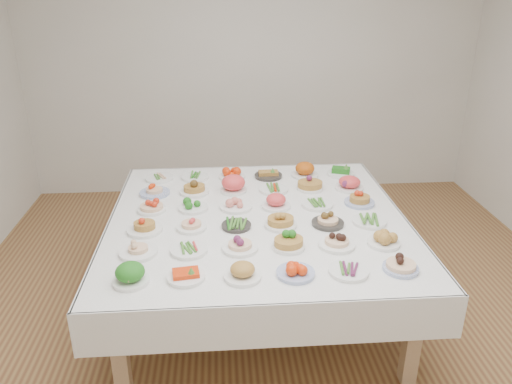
{
  "coord_description": "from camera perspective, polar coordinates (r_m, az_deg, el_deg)",
  "views": [
    {
      "loc": [
        -0.39,
        -3.05,
        2.32
      ],
      "look_at": [
        -0.14,
        0.31,
        0.88
      ],
      "focal_mm": 35.0,
      "sensor_mm": 36.0,
      "label": 1
    }
  ],
  "objects": [
    {
      "name": "room_envelope",
      "position": [
        3.11,
        3.03,
        14.12
      ],
      "size": [
        5.02,
        5.02,
        2.81
      ],
      "color": "olive",
      "rests_on": "ground"
    },
    {
      "name": "display_table",
      "position": [
        3.61,
        0.18,
        -3.83
      ],
      "size": [
        2.12,
        2.12,
        0.75
      ],
      "color": "white",
      "rests_on": "ground"
    },
    {
      "name": "dish_0",
      "position": [
        2.9,
        -14.19,
        -8.98
      ],
      "size": [
        0.2,
        0.2,
        0.13
      ],
      "color": "white",
      "rests_on": "display_table"
    },
    {
      "name": "dish_1",
      "position": [
        2.89,
        -8.02,
        -9.19
      ],
      "size": [
        0.22,
        0.22,
        0.09
      ],
      "color": "white",
      "rests_on": "display_table"
    },
    {
      "name": "dish_2",
      "position": [
        2.86,
        -1.55,
        -8.93
      ],
      "size": [
        0.21,
        0.21,
        0.11
      ],
      "color": "white",
      "rests_on": "display_table"
    },
    {
      "name": "dish_3",
      "position": [
        2.9,
        4.55,
        -8.8
      ],
      "size": [
        0.22,
        0.22,
        0.09
      ],
      "color": "#4C66B2",
      "rests_on": "display_table"
    },
    {
      "name": "dish_4",
      "position": [
        2.97,
        10.52,
        -8.79
      ],
      "size": [
        0.23,
        0.23,
        0.05
      ],
      "color": "white",
      "rests_on": "display_table"
    },
    {
      "name": "dish_5",
      "position": [
        3.04,
        16.29,
        -7.61
      ],
      "size": [
        0.22,
        0.22,
        0.13
      ],
      "color": "#4C66B2",
      "rests_on": "display_table"
    },
    {
      "name": "dish_6",
      "position": [
        3.18,
        -13.34,
        -6.05
      ],
      "size": [
        0.24,
        0.24,
        0.12
      ],
      "color": "white",
      "rests_on": "display_table"
    },
    {
      "name": "dish_7",
      "position": [
        3.16,
        -7.66,
        -6.47
      ],
      "size": [
        0.23,
        0.23,
        0.05
      ],
      "color": "white",
      "rests_on": "display_table"
    },
    {
      "name": "dish_8",
      "position": [
        3.13,
        -1.84,
        -5.61
      ],
      "size": [
        0.23,
        0.23,
        0.13
      ],
      "color": "white",
      "rests_on": "display_table"
    },
    {
      "name": "dish_9",
      "position": [
        3.15,
        3.76,
        -5.41
      ],
      "size": [
        0.22,
        0.21,
        0.13
      ],
      "color": "white",
      "rests_on": "display_table"
    },
    {
      "name": "dish_10",
      "position": [
        3.21,
        9.24,
        -5.23
      ],
      "size": [
        0.23,
        0.23,
        0.12
      ],
      "color": "white",
      "rests_on": "display_table"
    },
    {
      "name": "dish_11",
      "position": [
        3.3,
        14.42,
        -5.14
      ],
      "size": [
        0.21,
        0.21,
        0.1
      ],
      "color": "white",
      "rests_on": "display_table"
    },
    {
      "name": "dish_12",
      "position": [
        3.44,
        -12.64,
        -3.56
      ],
      "size": [
        0.24,
        0.24,
        0.13
      ],
      "color": "white",
      "rests_on": "display_table"
    },
    {
      "name": "dish_13",
      "position": [
        3.42,
        -7.41,
        -3.52
      ],
      "size": [
        0.2,
        0.2,
        0.1
      ],
      "color": "white",
      "rests_on": "display_table"
    },
    {
      "name": "dish_14",
      "position": [
        3.42,
        -2.27,
        -3.74
      ],
      "size": [
        0.2,
        0.2,
        0.05
      ],
      "color": "#2C2A27",
      "rests_on": "display_table"
    },
    {
      "name": "dish_15",
      "position": [
        3.42,
        2.83,
        -2.97
      ],
      "size": [
        0.22,
        0.22,
        0.14
      ],
      "color": "white",
      "rests_on": "display_table"
    },
    {
      "name": "dish_16",
      "position": [
        3.47,
        8.25,
        -2.85
      ],
      "size": [
        0.22,
        0.22,
        0.13
      ],
      "color": "#2C2A27",
      "rests_on": "display_table"
    },
    {
      "name": "dish_17",
      "position": [
        3.57,
        12.82,
        -3.11
      ],
      "size": [
        0.24,
        0.23,
        0.06
      ],
      "color": "white",
      "rests_on": "display_table"
    },
    {
      "name": "dish_18",
      "position": [
        3.72,
        -11.87,
        -1.4
      ],
      "size": [
        0.2,
        0.2,
        0.12
      ],
      "color": "white",
      "rests_on": "display_table"
    },
    {
      "name": "dish_19",
      "position": [
        3.7,
        -7.21,
        -1.37
      ],
      "size": [
        0.22,
        0.22,
        0.1
      ],
      "color": "white",
      "rests_on": "display_table"
    },
    {
      "name": "dish_20",
      "position": [
        3.7,
        -2.31,
        -1.25
      ],
      "size": [
        0.24,
        0.24,
        0.1
      ],
      "color": "white",
      "rests_on": "display_table"
    },
    {
      "name": "dish_21",
      "position": [
        3.71,
        2.3,
        -1.08
      ],
      "size": [
        0.21,
        0.21,
        0.11
      ],
      "color": "white",
      "rests_on": "display_table"
    },
    {
      "name": "dish_22",
      "position": [
        3.76,
        7.01,
        -1.32
      ],
      "size": [
        0.23,
        0.23,
        0.05
      ],
      "color": "white",
      "rests_on": "display_table"
    },
    {
      "name": "dish_23",
      "position": [
        3.84,
        11.78,
        -0.61
      ],
      "size": [
        0.22,
        0.22,
        0.12
      ],
      "color": "#4C66B2",
      "rests_on": "display_table"
    },
    {
      "name": "dish_24",
      "position": [
        4.01,
        -11.54,
        0.44
      ],
      "size": [
        0.23,
        0.23,
        0.12
      ],
      "color": "#4C66B2",
      "rests_on": "display_table"
    },
    {
      "name": "dish_25",
      "position": [
        3.97,
        -7.08,
        0.78
      ],
      "size": [
        0.25,
        0.24,
        0.14
      ],
      "color": "white",
      "rests_on": "display_table"
    },
    {
      "name": "dish_26",
      "position": [
        3.97,
        -2.6,
        0.93
      ],
      "size": [
        0.24,
        0.24,
        0.14
      ],
      "color": "white",
      "rests_on": "display_table"
    },
    {
      "name": "dish_27",
      "position": [
        4.0,
        2.02,
        0.43
      ],
      "size": [
        0.23,
        0.23,
        0.05
      ],
      "color": "white",
      "rests_on": "display_table"
    },
    {
      "name": "dish_28",
      "position": [
        4.04,
        6.2,
        1.16
      ],
      "size": [
        0.21,
        0.21,
        0.14
      ],
      "color": "white",
      "rests_on": "display_table"
    },
    {
      "name": "dish_29",
      "position": [
        4.09,
        10.65,
        1.2
      ],
      "size": [
        0.23,
        0.23,
        0.14
      ],
      "color": "white",
      "rests_on": "display_table"
    },
    {
      "name": "dish_30",
      "position": [
        4.31,
        -10.97,
        1.65
      ],
      "size": [
        0.23,
        0.23,
        0.05
      ],
      "color": "white",
      "rests_on": "display_table"
    },
    {
      "name": "dish_31",
      "position": [
        4.29,
        -6.98,
        1.78
      ],
      "size": [
        0.23,
        0.23,
        0.05
      ],
      "color": "white",
      "rests_on": "display_table"
    },
    {
      "name": "dish_32",
      "position": [
        4.26,
        -2.78,
        2.17
      ],
      "size": [
        0.22,
        0.22,
        0.1
      ],
      "color": "white",
      "rests_on": "display_table"
    },
    {
      "name": "dish_33",
      "position": [
        4.28,
        1.42,
        2.21
      ],
      "size": [
        0.23,
        0.23,
        0.1
      ],
      "color": "#2C2A27",
      "rests_on": "display_table"
    },
    {
      "name": "dish_34",
      "position": [
        4.31,
        5.6,
        2.51
      ],
      "size": [
        0.23,
        0.23,
        0.12
      ],
      "color": "white",
      "rests_on": "display_table"
    },
    {
      "name": "dish_35",
      "position": [
        4.39,
        9.68,
        2.49
      ],
      "size": [
        0.23,
        0.23,
        0.11
      ],
      "color": "white",
      "rests_on": "display_table"
    }
  ]
}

